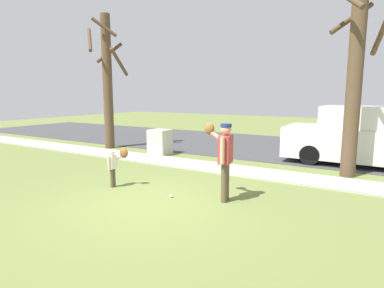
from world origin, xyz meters
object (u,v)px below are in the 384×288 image
at_px(person_adult, 224,153).
at_px(street_tree_near, 356,62).
at_px(utility_cabinet, 160,142).
at_px(street_tree_far, 107,79).
at_px(person_child, 116,161).
at_px(baseball, 171,196).
at_px(parked_van_white, 367,138).

xyz_separation_m(person_adult, street_tree_near, (2.06, 3.70, 2.08)).
bearing_deg(street_tree_near, utility_cabinet, -179.30).
distance_m(person_adult, utility_cabinet, 5.74).
xyz_separation_m(utility_cabinet, street_tree_far, (-2.73, 0.08, 2.43)).
xyz_separation_m(person_child, baseball, (1.63, 0.00, -0.61)).
bearing_deg(utility_cabinet, street_tree_near, 0.70).
distance_m(person_child, baseball, 1.74).
distance_m(street_tree_near, parked_van_white, 2.87).
bearing_deg(person_adult, street_tree_near, -128.59).
bearing_deg(baseball, person_child, -179.86).
bearing_deg(street_tree_near, street_tree_far, 179.97).
height_order(person_child, street_tree_near, street_tree_near).
relative_size(person_adult, street_tree_far, 0.30).
distance_m(person_adult, street_tree_near, 4.72).
bearing_deg(street_tree_far, person_adult, -27.39).
height_order(utility_cabinet, parked_van_white, parked_van_white).
bearing_deg(person_child, street_tree_near, 31.38).
distance_m(person_adult, street_tree_far, 8.26).
height_order(person_child, parked_van_white, parked_van_white).
relative_size(street_tree_near, street_tree_far, 1.08).
bearing_deg(parked_van_white, utility_cabinet, -164.76).
distance_m(baseball, parked_van_white, 6.90).
relative_size(baseball, parked_van_white, 0.01).
height_order(person_adult, person_child, person_adult).
bearing_deg(parked_van_white, person_adult, -113.69).
xyz_separation_m(street_tree_near, street_tree_far, (-9.20, 0.00, -0.23)).
bearing_deg(person_adult, person_child, -0.53).
height_order(person_adult, utility_cabinet, person_adult).
distance_m(baseball, street_tree_near, 6.03).
xyz_separation_m(street_tree_far, parked_van_white, (9.55, 1.77, -2.00)).
bearing_deg(person_child, street_tree_far, 127.56).
xyz_separation_m(person_adult, parked_van_white, (2.40, 5.48, -0.14)).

